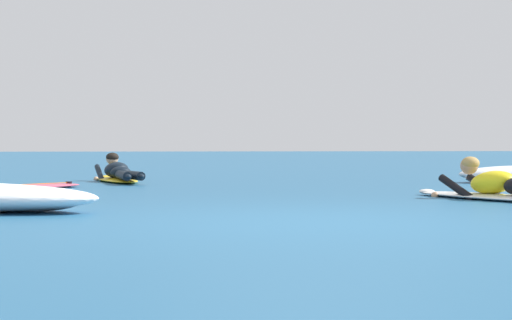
# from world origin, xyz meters

# --- Properties ---
(ground_plane) EXTENTS (120.00, 120.00, 0.00)m
(ground_plane) POSITION_xyz_m (0.00, 10.00, 0.00)
(ground_plane) COLOR #235B84
(surfer_near) EXTENTS (1.48, 2.55, 0.53)m
(surfer_near) POSITION_xyz_m (2.61, 2.36, 0.13)
(surfer_near) COLOR white
(surfer_near) RESTS_ON ground
(surfer_far) EXTENTS (0.99, 2.62, 0.54)m
(surfer_far) POSITION_xyz_m (-1.78, 7.79, 0.14)
(surfer_far) COLOR yellow
(surfer_far) RESTS_ON ground
(drifting_surfboard) EXTENTS (1.77, 1.81, 0.16)m
(drifting_surfboard) POSITION_xyz_m (-3.03, 5.55, 0.03)
(drifting_surfboard) COLOR #E54C66
(drifting_surfboard) RESTS_ON ground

